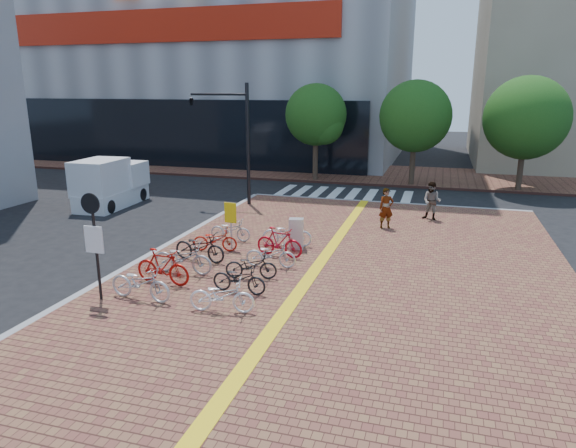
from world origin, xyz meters
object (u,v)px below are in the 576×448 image
(notice_sign, at_px, (94,234))
(bike_6, at_px, (222,296))
(bike_0, at_px, (140,283))
(bike_4, at_px, (215,240))
(bike_11, at_px, (287,234))
(bike_1, at_px, (163,267))
(bike_7, at_px, (239,278))
(bike_3, at_px, (200,247))
(pedestrian_b, at_px, (432,201))
(bike_8, at_px, (251,265))
(bike_5, at_px, (230,230))
(bike_10, at_px, (279,242))
(traffic_light_pole, at_px, (222,121))
(bike_9, at_px, (271,254))
(pedestrian_a, at_px, (386,208))
(box_truck, at_px, (110,184))
(utility_box, at_px, (296,234))
(bike_2, at_px, (183,258))

(notice_sign, bearing_deg, bike_6, 3.62)
(bike_0, height_order, bike_4, bike_0)
(bike_0, relative_size, bike_11, 1.03)
(bike_1, distance_m, bike_7, 2.43)
(bike_1, height_order, bike_11, bike_1)
(bike_11, bearing_deg, bike_3, 127.24)
(bike_1, bearing_deg, pedestrian_b, -31.60)
(bike_3, relative_size, bike_8, 1.19)
(bike_7, bearing_deg, bike_5, 28.40)
(bike_5, distance_m, bike_10, 2.70)
(bike_0, height_order, pedestrian_b, pedestrian_b)
(bike_6, height_order, pedestrian_b, pedestrian_b)
(bike_5, xyz_separation_m, bike_8, (2.19, -3.55, -0.00))
(bike_0, bearing_deg, traffic_light_pole, 17.49)
(bike_9, distance_m, traffic_light_pole, 10.81)
(bike_1, xyz_separation_m, bike_9, (2.61, 2.33, -0.11))
(bike_5, bearing_deg, bike_10, -118.83)
(bike_7, xyz_separation_m, bike_8, (-0.07, 1.15, -0.01))
(bike_4, bearing_deg, pedestrian_a, -59.96)
(box_truck, bearing_deg, utility_box, -22.63)
(utility_box, bearing_deg, bike_8, -98.68)
(box_truck, bearing_deg, bike_4, -34.44)
(bike_1, xyz_separation_m, bike_10, (2.55, 3.45, -0.02))
(bike_1, distance_m, bike_3, 2.23)
(bike_1, bearing_deg, traffic_light_pole, 18.71)
(bike_9, distance_m, utility_box, 2.17)
(bike_3, xyz_separation_m, bike_4, (0.03, 1.15, -0.08))
(bike_1, distance_m, pedestrian_b, 12.69)
(bike_5, distance_m, pedestrian_a, 6.56)
(bike_5, xyz_separation_m, box_truck, (-8.34, 4.35, 0.58))
(bike_10, bearing_deg, box_truck, 70.38)
(box_truck, bearing_deg, bike_9, -32.07)
(bike_2, relative_size, bike_3, 1.03)
(bike_7, bearing_deg, utility_box, -2.77)
(bike_11, bearing_deg, box_truck, 58.51)
(bike_11, height_order, utility_box, utility_box)
(bike_0, distance_m, bike_8, 3.36)
(bike_8, height_order, bike_11, bike_11)
(bike_0, xyz_separation_m, bike_9, (2.59, 3.56, -0.06))
(bike_4, bearing_deg, bike_7, -157.39)
(bike_7, xyz_separation_m, bike_11, (0.03, 4.64, 0.05))
(bike_10, relative_size, pedestrian_a, 1.02)
(bike_1, relative_size, bike_3, 0.95)
(bike_2, bearing_deg, bike_9, -63.22)
(bike_2, xyz_separation_m, box_truck, (-8.31, 8.11, 0.49))
(bike_6, bearing_deg, bike_9, -11.30)
(bike_0, distance_m, pedestrian_a, 11.08)
(bike_1, bearing_deg, bike_6, -113.63)
(bike_3, bearing_deg, utility_box, -44.70)
(bike_1, xyz_separation_m, bike_3, (0.12, 2.22, -0.04))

